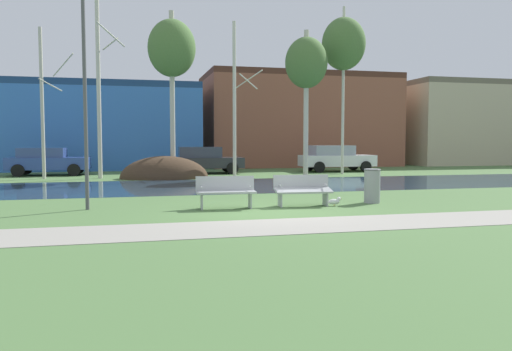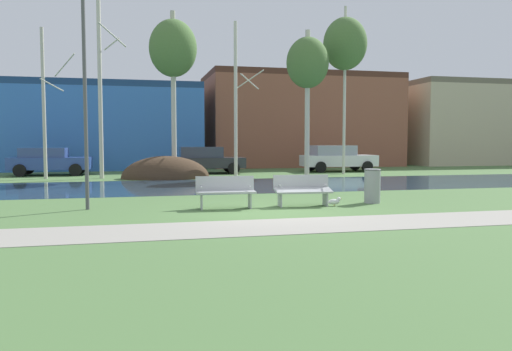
{
  "view_description": "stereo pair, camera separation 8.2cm",
  "coord_description": "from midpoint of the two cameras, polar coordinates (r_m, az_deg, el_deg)",
  "views": [
    {
      "loc": [
        -3.54,
        -12.44,
        1.84
      ],
      "look_at": [
        -0.05,
        1.77,
        0.83
      ],
      "focal_mm": 35.53,
      "sensor_mm": 36.0,
      "label": 1
    },
    {
      "loc": [
        -3.46,
        -12.46,
        1.84
      ],
      "look_at": [
        -0.05,
        1.77,
        0.83
      ],
      "focal_mm": 35.53,
      "sensor_mm": 36.0,
      "label": 2
    }
  ],
  "objects": [
    {
      "name": "birch_center_left",
      "position": [
        25.76,
        -9.56,
        13.81
      ],
      "size": [
        2.32,
        2.32,
        8.13
      ],
      "color": "#BCB7A8",
      "rests_on": "ground"
    },
    {
      "name": "bench_right",
      "position": [
        14.26,
        5.1,
        -1.56
      ],
      "size": [
        1.64,
        0.68,
        0.87
      ],
      "color": "#9EA0A3",
      "rests_on": "ground"
    },
    {
      "name": "bench_left",
      "position": [
        13.71,
        -3.59,
        -1.77
      ],
      "size": [
        1.64,
        0.68,
        0.87
      ],
      "color": "#9EA0A3",
      "rests_on": "ground"
    },
    {
      "name": "parked_van_nearest_blue",
      "position": [
        28.95,
        -22.5,
        1.54
      ],
      "size": [
        4.13,
        2.07,
        1.46
      ],
      "color": "#2D4793",
      "rests_on": "ground"
    },
    {
      "name": "soil_mound",
      "position": [
        25.11,
        -10.35,
        -0.31
      ],
      "size": [
        4.27,
        2.62,
        2.18
      ],
      "primitive_type": "ellipsoid",
      "color": "#423021",
      "rests_on": "ground"
    },
    {
      "name": "streetlamp",
      "position": [
        14.32,
        -18.95,
        12.77
      ],
      "size": [
        0.32,
        0.32,
        6.26
      ],
      "color": "#4C4C51",
      "rests_on": "ground"
    },
    {
      "name": "birch_center_right",
      "position": [
        26.37,
        5.59,
        12.35
      ],
      "size": [
        2.15,
        2.15,
        7.41
      ],
      "color": "beige",
      "rests_on": "ground"
    },
    {
      "name": "trash_bin",
      "position": [
        15.31,
        12.79,
        -1.08
      ],
      "size": [
        0.49,
        0.49,
        1.01
      ],
      "color": "gray",
      "rests_on": "ground"
    },
    {
      "name": "birch_left",
      "position": [
        25.82,
        -17.33,
        9.58
      ],
      "size": [
        1.38,
        2.24,
        8.7
      ],
      "color": "beige",
      "rests_on": "ground"
    },
    {
      "name": "parked_hatch_third_white",
      "position": [
        30.54,
        8.85,
        1.98
      ],
      "size": [
        4.39,
        2.15,
        1.55
      ],
      "color": "silver",
      "rests_on": "ground"
    },
    {
      "name": "building_brick_low",
      "position": [
        37.98,
        4.59,
        6.16
      ],
      "size": [
        13.67,
        7.41,
        6.62
      ],
      "color": "brown",
      "rests_on": "ground"
    },
    {
      "name": "paved_path_strip",
      "position": [
        11.04,
        4.91,
        -5.62
      ],
      "size": [
        60.0,
        1.97,
        0.01
      ],
      "primitive_type": "cube",
      "color": "gray",
      "rests_on": "ground"
    },
    {
      "name": "ground_plane",
      "position": [
        22.8,
        -4.91,
        -0.69
      ],
      "size": [
        120.0,
        120.0,
        0.0
      ],
      "primitive_type": "plane",
      "color": "#4C703D"
    },
    {
      "name": "building_blue_store",
      "position": [
        35.4,
        -18.29,
        5.22
      ],
      "size": [
        14.04,
        7.56,
        5.49
      ],
      "color": "#3870C6",
      "rests_on": "ground"
    },
    {
      "name": "parked_sedan_second_dark",
      "position": [
        28.43,
        -5.99,
        1.8
      ],
      "size": [
        4.18,
        2.21,
        1.49
      ],
      "color": "#282B30",
      "rests_on": "ground"
    },
    {
      "name": "birch_right",
      "position": [
        28.81,
        9.75,
        14.34
      ],
      "size": [
        2.37,
        2.37,
        9.09
      ],
      "color": "beige",
      "rests_on": "ground"
    },
    {
      "name": "river_band",
      "position": [
        20.7,
        -4.0,
        -1.14
      ],
      "size": [
        80.0,
        6.77,
        0.01
      ],
      "primitive_type": "cube",
      "color": "#284256",
      "rests_on": "ground"
    },
    {
      "name": "birch_far_left",
      "position": [
        26.44,
        -22.94,
        7.65
      ],
      "size": [
        1.59,
        2.41,
        7.2
      ],
      "color": "#BCB7A8",
      "rests_on": "ground"
    },
    {
      "name": "building_beige_block",
      "position": [
        44.21,
        21.56,
        5.4
      ],
      "size": [
        10.57,
        8.58,
        6.34
      ],
      "color": "#BCAD8E",
      "rests_on": "ground"
    },
    {
      "name": "birch_center",
      "position": [
        25.83,
        -2.45,
        8.64
      ],
      "size": [
        1.52,
        2.6,
        7.79
      ],
      "color": "beige",
      "rests_on": "ground"
    },
    {
      "name": "seagull",
      "position": [
        14.43,
        8.67,
        -2.89
      ],
      "size": [
        0.42,
        0.15,
        0.25
      ],
      "color": "white",
      "rests_on": "ground"
    }
  ]
}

